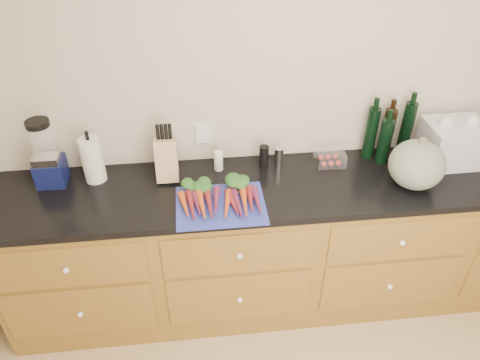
{
  "coord_description": "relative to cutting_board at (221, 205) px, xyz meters",
  "views": [
    {
      "loc": [
        -0.64,
        -0.76,
        2.53
      ],
      "look_at": [
        -0.42,
        1.2,
        1.06
      ],
      "focal_mm": 35.0,
      "sensor_mm": 36.0,
      "label": 1
    }
  ],
  "objects": [
    {
      "name": "tomato_box",
      "position": [
        0.68,
        0.33,
        0.03
      ],
      "size": [
        0.17,
        0.13,
        0.08
      ],
      "primitive_type": "cube",
      "color": "white",
      "rests_on": "countertop"
    },
    {
      "name": "knife_block",
      "position": [
        -0.28,
        0.3,
        0.12
      ],
      "size": [
        0.12,
        0.12,
        0.24
      ],
      "primitive_type": "cube",
      "color": "tan",
      "rests_on": "countertop"
    },
    {
      "name": "cabinets",
      "position": [
        0.53,
        0.16,
        -0.5
      ],
      "size": [
        3.6,
        0.64,
        0.9
      ],
      "color": "brown",
      "rests_on": "ground"
    },
    {
      "name": "grinder_pepper",
      "position": [
        0.28,
        0.34,
        0.06
      ],
      "size": [
        0.06,
        0.06,
        0.14
      ],
      "primitive_type": "cylinder",
      "color": "black",
      "rests_on": "countertop"
    },
    {
      "name": "bottles",
      "position": [
        1.02,
        0.37,
        0.15
      ],
      "size": [
        0.29,
        0.15,
        0.35
      ],
      "color": "black",
      "rests_on": "countertop"
    },
    {
      "name": "grinder_salt",
      "position": [
        0.02,
        0.34,
        0.05
      ],
      "size": [
        0.05,
        0.05,
        0.12
      ],
      "primitive_type": "cylinder",
      "color": "white",
      "rests_on": "countertop"
    },
    {
      "name": "canister_chrome",
      "position": [
        0.37,
        0.34,
        0.05
      ],
      "size": [
        0.05,
        0.05,
        0.12
      ],
      "primitive_type": "cylinder",
      "color": "silver",
      "rests_on": "countertop"
    },
    {
      "name": "squash",
      "position": [
        1.08,
        0.07,
        0.13
      ],
      "size": [
        0.3,
        0.3,
        0.27
      ],
      "primitive_type": "ellipsoid",
      "color": "#5F6F5D",
      "rests_on": "countertop"
    },
    {
      "name": "paper_towel",
      "position": [
        -0.69,
        0.32,
        0.13
      ],
      "size": [
        0.12,
        0.12,
        0.27
      ],
      "primitive_type": "cylinder",
      "color": "white",
      "rests_on": "countertop"
    },
    {
      "name": "blender_appliance",
      "position": [
        -0.92,
        0.32,
        0.17
      ],
      "size": [
        0.15,
        0.15,
        0.39
      ],
      "color": "#0E1341",
      "rests_on": "countertop"
    },
    {
      "name": "countertop",
      "position": [
        0.53,
        0.16,
        -0.03
      ],
      "size": [
        3.64,
        0.62,
        0.04
      ],
      "primitive_type": "cube",
      "color": "black",
      "rests_on": "cabinets"
    },
    {
      "name": "carrots",
      "position": [
        0.0,
        0.04,
        0.03
      ],
      "size": [
        0.42,
        0.31,
        0.06
      ],
      "color": "#D34D18",
      "rests_on": "cutting_board"
    },
    {
      "name": "grocery_bag",
      "position": [
        1.4,
        0.28,
        0.12
      ],
      "size": [
        0.34,
        0.28,
        0.25
      ],
      "primitive_type": null,
      "rotation": [
        0.0,
        0.0,
        0.02
      ],
      "color": "white",
      "rests_on": "countertop"
    },
    {
      "name": "cutting_board",
      "position": [
        0.0,
        0.0,
        0.0
      ],
      "size": [
        0.47,
        0.36,
        0.01
      ],
      "primitive_type": "cube",
      "rotation": [
        0.0,
        0.0,
        0.0
      ],
      "color": "#2B38A1",
      "rests_on": "countertop"
    },
    {
      "name": "wall_back",
      "position": [
        0.53,
        0.48,
        0.35
      ],
      "size": [
        4.1,
        0.05,
        2.6
      ],
      "primitive_type": "cube",
      "color": "beige",
      "rests_on": "ground"
    }
  ]
}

